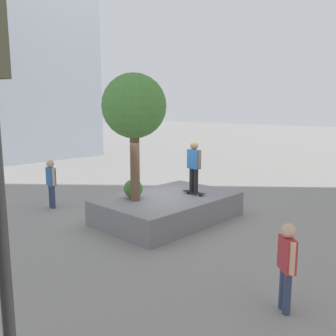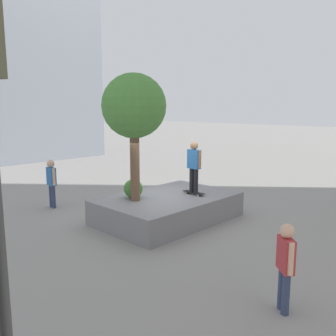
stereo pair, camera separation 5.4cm
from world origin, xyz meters
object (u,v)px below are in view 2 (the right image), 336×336
at_px(skateboarder, 194,163).
at_px(bystander_watching, 52,180).
at_px(plaza_tree, 134,107).
at_px(planter_ledge, 168,208).
at_px(passerby_with_bag, 285,262).
at_px(skateboard, 194,193).

height_order(skateboarder, bystander_watching, skateboarder).
distance_m(plaza_tree, bystander_watching, 4.46).
xyz_separation_m(planter_ledge, bystander_watching, (1.84, -3.93, 0.60)).
bearing_deg(passerby_with_bag, plaza_tree, -103.45).
bearing_deg(skateboard, skateboarder, 0.00).
bearing_deg(bystander_watching, passerby_with_bag, 86.78).
xyz_separation_m(skateboard, skateboarder, (0.00, 0.00, 0.95)).
distance_m(skateboarder, passerby_with_bag, 5.67).
relative_size(skateboard, skateboarder, 0.50).
distance_m(skateboard, skateboarder, 0.95).
relative_size(skateboard, bystander_watching, 0.47).
bearing_deg(skateboarder, skateboard, 0.00).
height_order(plaza_tree, skateboarder, plaza_tree).
distance_m(planter_ledge, passerby_with_bag, 5.62).
relative_size(planter_ledge, plaza_tree, 1.14).
height_order(skateboard, passerby_with_bag, passerby_with_bag).
bearing_deg(passerby_with_bag, planter_ledge, -114.76).
xyz_separation_m(plaza_tree, skateboard, (-1.80, 0.76, -2.70)).
xyz_separation_m(skateboarder, bystander_watching, (2.59, -4.34, -0.79)).
height_order(planter_ledge, plaza_tree, plaza_tree).
xyz_separation_m(skateboarder, passerby_with_bag, (3.10, 4.67, -0.86)).
relative_size(plaza_tree, bystander_watching, 2.19).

